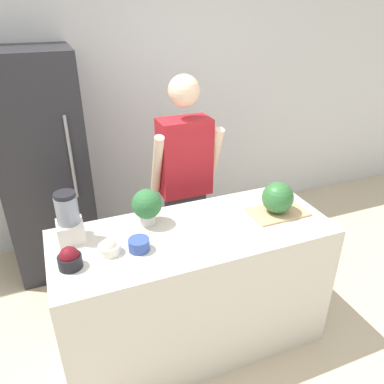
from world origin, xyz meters
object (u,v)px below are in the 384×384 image
(potted_plant, at_px, (147,205))
(bowl_cream, at_px, (109,247))
(bowl_cherries, at_px, (70,259))
(bowl_small_blue, at_px, (139,245))
(refrigerator, at_px, (45,168))
(watermelon, at_px, (278,198))
(person, at_px, (185,184))
(blender, at_px, (69,219))

(potted_plant, bearing_deg, bowl_cream, -142.15)
(bowl_cherries, height_order, bowl_small_blue, bowl_cherries)
(refrigerator, bearing_deg, bowl_cream, -78.14)
(bowl_cream, bearing_deg, watermelon, 1.40)
(potted_plant, bearing_deg, watermelon, -13.16)
(person, bearing_deg, bowl_cream, -135.24)
(watermelon, height_order, bowl_cream, watermelon)
(bowl_cherries, distance_m, bowl_cream, 0.22)
(person, xyz_separation_m, bowl_small_blue, (-0.56, -0.75, 0.06))
(refrigerator, distance_m, potted_plant, 1.26)
(person, distance_m, bowl_cherries, 1.20)
(watermelon, height_order, blender, blender)
(refrigerator, distance_m, blender, 1.14)
(blender, height_order, potted_plant, blender)
(refrigerator, xyz_separation_m, bowl_small_blue, (0.44, -1.37, 0.03))
(person, height_order, bowl_small_blue, person)
(bowl_cherries, bearing_deg, blender, 82.72)
(person, height_order, bowl_cherries, person)
(potted_plant, bearing_deg, person, 48.48)
(watermelon, height_order, bowl_cherries, watermelon)
(watermelon, bearing_deg, bowl_cherries, -176.83)
(bowl_cherries, height_order, blender, blender)
(bowl_cream, relative_size, blender, 0.39)
(bowl_cream, bearing_deg, bowl_small_blue, -11.70)
(watermelon, distance_m, potted_plant, 0.84)
(person, bearing_deg, refrigerator, 147.85)
(bowl_cherries, bearing_deg, refrigerator, 92.75)
(bowl_cherries, relative_size, blender, 0.40)
(watermelon, bearing_deg, potted_plant, 166.84)
(potted_plant, bearing_deg, bowl_small_blue, -115.82)
(blender, bearing_deg, bowl_small_blue, -35.42)
(watermelon, relative_size, blender, 0.66)
(refrigerator, height_order, bowl_cherries, refrigerator)
(refrigerator, xyz_separation_m, bowl_cherries, (0.07, -1.39, 0.04))
(bowl_cream, distance_m, bowl_small_blue, 0.16)
(bowl_cherries, bearing_deg, watermelon, 3.17)
(refrigerator, bearing_deg, bowl_cherries, -87.25)
(refrigerator, relative_size, bowl_cherries, 14.97)
(potted_plant, bearing_deg, blender, -178.91)
(bowl_small_blue, distance_m, blender, 0.43)
(bowl_small_blue, height_order, potted_plant, potted_plant)
(person, height_order, bowl_cream, person)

